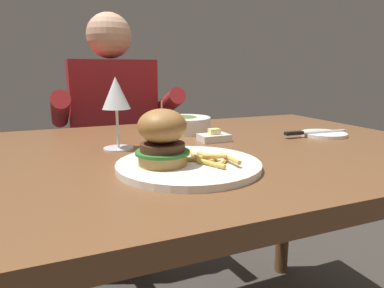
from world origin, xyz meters
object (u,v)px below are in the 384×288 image
at_px(burger_sandwich, 162,137).
at_px(bread_plate, 324,134).
at_px(butter_dish, 214,137).
at_px(soup_bowl, 184,124).
at_px(table_knife, 310,132).
at_px(diner_person, 115,154).
at_px(wine_glass, 116,96).
at_px(main_plate, 189,165).

height_order(burger_sandwich, bread_plate, burger_sandwich).
bearing_deg(butter_dish, soup_bowl, 97.74).
bearing_deg(bread_plate, table_knife, 177.22).
relative_size(bread_plate, table_knife, 0.61).
relative_size(soup_bowl, diner_person, 0.15).
bearing_deg(soup_bowl, table_knife, -35.16).
relative_size(burger_sandwich, diner_person, 0.11).
xyz_separation_m(burger_sandwich, wine_glass, (-0.05, 0.23, 0.06)).
xyz_separation_m(main_plate, soup_bowl, (0.15, 0.40, 0.02)).
height_order(wine_glass, bread_plate, wine_glass).
relative_size(table_knife, soup_bowl, 1.30).
relative_size(burger_sandwich, wine_glass, 0.70).
height_order(table_knife, butter_dish, butter_dish).
height_order(main_plate, burger_sandwich, burger_sandwich).
height_order(burger_sandwich, diner_person, diner_person).
xyz_separation_m(main_plate, diner_person, (0.00, 0.90, -0.18)).
relative_size(main_plate, diner_person, 0.25).
xyz_separation_m(bread_plate, butter_dish, (-0.35, 0.06, 0.01)).
xyz_separation_m(soup_bowl, diner_person, (-0.14, 0.50, -0.20)).
xyz_separation_m(burger_sandwich, table_knife, (0.52, 0.17, -0.06)).
xyz_separation_m(main_plate, bread_plate, (0.52, 0.17, -0.00)).
xyz_separation_m(bread_plate, diner_person, (-0.52, 0.73, -0.18)).
bearing_deg(bread_plate, soup_bowl, 148.41).
bearing_deg(table_knife, butter_dish, 169.61).
bearing_deg(burger_sandwich, main_plate, -2.80).
relative_size(main_plate, burger_sandwich, 2.34).
bearing_deg(soup_bowl, bread_plate, -31.59).
relative_size(wine_glass, table_knife, 0.83).
bearing_deg(burger_sandwich, wine_glass, 101.19).
distance_m(burger_sandwich, butter_dish, 0.32).
bearing_deg(table_knife, bread_plate, -2.78).
relative_size(table_knife, diner_person, 0.19).
xyz_separation_m(burger_sandwich, butter_dish, (0.23, 0.22, -0.06)).
distance_m(soup_bowl, diner_person, 0.56).
distance_m(wine_glass, diner_person, 0.74).
relative_size(wine_glass, soup_bowl, 1.07).
xyz_separation_m(butter_dish, soup_bowl, (-0.02, 0.17, 0.01)).
bearing_deg(bread_plate, main_plate, -161.97).
relative_size(burger_sandwich, table_knife, 0.58).
height_order(wine_glass, soup_bowl, wine_glass).
height_order(main_plate, table_knife, table_knife).
height_order(main_plate, soup_bowl, soup_bowl).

